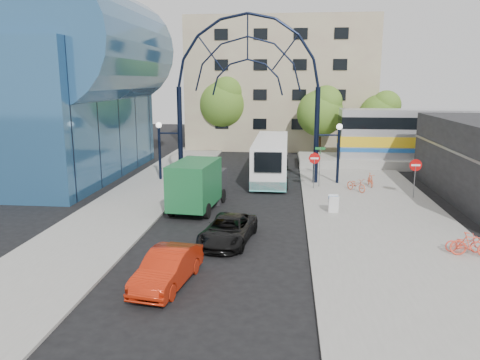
# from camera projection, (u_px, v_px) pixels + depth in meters

# --- Properties ---
(ground) EXTENTS (120.00, 120.00, 0.00)m
(ground) POSITION_uv_depth(u_px,v_px,m) (220.00, 248.00, 21.23)
(ground) COLOR black
(ground) RESTS_ON ground
(sidewalk_east) EXTENTS (8.00, 56.00, 0.12)m
(sidewalk_east) POSITION_uv_depth(u_px,v_px,m) (383.00, 225.00, 24.30)
(sidewalk_east) COLOR gray
(sidewalk_east) RESTS_ON ground
(plaza_west) EXTENTS (5.00, 50.00, 0.12)m
(plaza_west) POSITION_uv_depth(u_px,v_px,m) (126.00, 207.00, 27.71)
(plaza_west) COLOR gray
(plaza_west) RESTS_ON ground
(gateway_arch) EXTENTS (13.64, 0.44, 12.10)m
(gateway_arch) POSITION_uv_depth(u_px,v_px,m) (248.00, 64.00, 33.06)
(gateway_arch) COLOR black
(gateway_arch) RESTS_ON ground
(stop_sign) EXTENTS (0.80, 0.07, 2.50)m
(stop_sign) POSITION_uv_depth(u_px,v_px,m) (314.00, 162.00, 32.00)
(stop_sign) COLOR slate
(stop_sign) RESTS_ON sidewalk_east
(do_not_enter_sign) EXTENTS (0.76, 0.07, 2.48)m
(do_not_enter_sign) POSITION_uv_depth(u_px,v_px,m) (415.00, 169.00, 29.44)
(do_not_enter_sign) COLOR slate
(do_not_enter_sign) RESTS_ON sidewalk_east
(street_name_sign) EXTENTS (0.70, 0.70, 2.80)m
(street_name_sign) POSITION_uv_depth(u_px,v_px,m) (320.00, 158.00, 32.52)
(street_name_sign) COLOR slate
(street_name_sign) RESTS_ON sidewalk_east
(sandwich_board) EXTENTS (0.55, 0.61, 0.99)m
(sandwich_board) POSITION_uv_depth(u_px,v_px,m) (334.00, 202.00, 26.33)
(sandwich_board) COLOR white
(sandwich_board) RESTS_ON sidewalk_east
(transit_hall) EXTENTS (16.50, 18.00, 14.50)m
(transit_hall) POSITION_uv_depth(u_px,v_px,m) (51.00, 90.00, 35.96)
(transit_hall) COLOR #29557F
(transit_hall) RESTS_ON ground
(apartment_block) EXTENTS (20.00, 12.10, 14.00)m
(apartment_block) POSITION_uv_depth(u_px,v_px,m) (281.00, 84.00, 53.59)
(apartment_block) COLOR tan
(apartment_block) RESTS_ON ground
(tree_north_a) EXTENTS (4.48, 4.48, 7.00)m
(tree_north_a) POSITION_uv_depth(u_px,v_px,m) (322.00, 111.00, 44.87)
(tree_north_a) COLOR #382314
(tree_north_a) RESTS_ON ground
(tree_north_b) EXTENTS (5.12, 5.12, 8.00)m
(tree_north_b) POSITION_uv_depth(u_px,v_px,m) (224.00, 101.00, 49.63)
(tree_north_b) COLOR #382314
(tree_north_b) RESTS_ON ground
(tree_north_c) EXTENTS (4.16, 4.16, 6.50)m
(tree_north_c) POSITION_uv_depth(u_px,v_px,m) (381.00, 113.00, 46.29)
(tree_north_c) COLOR #382314
(tree_north_c) RESTS_ON ground
(city_bus) EXTENTS (2.66, 11.17, 3.06)m
(city_bus) POSITION_uv_depth(u_px,v_px,m) (271.00, 158.00, 36.12)
(city_bus) COLOR white
(city_bus) RESTS_ON ground
(green_truck) EXTENTS (2.72, 6.02, 2.94)m
(green_truck) POSITION_uv_depth(u_px,v_px,m) (199.00, 184.00, 27.36)
(green_truck) COLOR black
(green_truck) RESTS_ON ground
(black_suv) EXTENTS (2.63, 4.69, 1.24)m
(black_suv) POSITION_uv_depth(u_px,v_px,m) (228.00, 230.00, 21.79)
(black_suv) COLOR black
(black_suv) RESTS_ON ground
(red_sedan) EXTENTS (2.01, 4.24, 1.34)m
(red_sedan) POSITION_uv_depth(u_px,v_px,m) (167.00, 268.00, 17.21)
(red_sedan) COLOR #AC200A
(red_sedan) RESTS_ON ground
(bike_near_a) EXTENTS (1.47, 1.72, 0.89)m
(bike_near_a) POSITION_uv_depth(u_px,v_px,m) (356.00, 185.00, 31.47)
(bike_near_a) COLOR #D54E2A
(bike_near_a) RESTS_ON sidewalk_east
(bike_near_b) EXTENTS (0.51, 1.52, 0.90)m
(bike_near_b) POSITION_uv_depth(u_px,v_px,m) (370.00, 180.00, 32.96)
(bike_near_b) COLOR #DE512C
(bike_near_b) RESTS_ON sidewalk_east
(bike_far_a) EXTENTS (1.55, 0.55, 0.82)m
(bike_far_a) POSITION_uv_depth(u_px,v_px,m) (464.00, 243.00, 20.26)
(bike_far_a) COLOR #E63C2E
(bike_far_a) RESTS_ON sidewalk_east
(bike_far_b) EXTENTS (1.83, 0.86, 1.06)m
(bike_far_b) POSITION_uv_depth(u_px,v_px,m) (472.00, 245.00, 19.71)
(bike_far_b) COLOR #E6452E
(bike_far_b) RESTS_ON sidewalk_east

